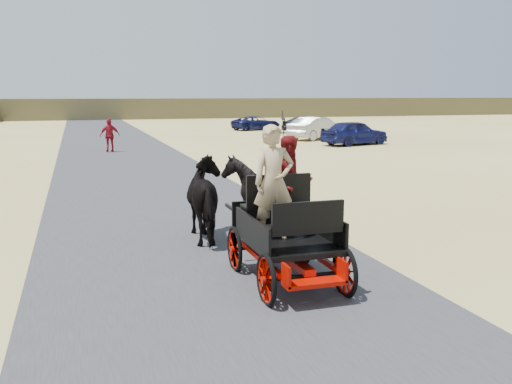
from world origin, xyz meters
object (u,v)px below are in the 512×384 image
object	(u,v)px
carriage	(286,260)
horse_left	(210,199)
car_c	(308,125)
pedestrian	(110,135)
car_d	(256,123)
car_b	(317,128)
horse_right	(261,196)
car_a	(354,133)

from	to	relation	value
carriage	horse_left	size ratio (longest dim) A/B	1.20
horse_left	car_c	distance (m)	33.09
pedestrian	car_c	bearing A→B (deg)	-154.33
pedestrian	car_d	world-z (taller)	pedestrian
car_b	car_d	size ratio (longest dim) A/B	1.09
car_b	horse_right	bearing A→B (deg)	124.32
pedestrian	car_a	world-z (taller)	pedestrian
car_a	car_d	size ratio (longest dim) A/B	1.03
carriage	car_d	size ratio (longest dim) A/B	0.58
pedestrian	car_a	xyz separation A→B (m)	(13.95, -0.04, -0.14)
horse_left	car_a	size ratio (longest dim) A/B	0.47
car_c	horse_left	bearing A→B (deg)	171.87
horse_left	car_c	size ratio (longest dim) A/B	0.49
horse_left	horse_right	distance (m)	1.10
horse_left	car_a	distance (m)	23.04
horse_left	car_d	world-z (taller)	horse_left
car_b	car_c	size ratio (longest dim) A/B	1.09
pedestrian	car_c	size ratio (longest dim) A/B	0.42
horse_left	horse_right	xyz separation A→B (m)	(1.10, 0.00, 0.00)
pedestrian	horse_left	bearing A→B (deg)	83.72
car_a	car_c	bearing A→B (deg)	-23.92
carriage	car_b	world-z (taller)	car_b
horse_right	pedestrian	size ratio (longest dim) A/B	0.98
horse_right	pedestrian	world-z (taller)	pedestrian
car_b	pedestrian	bearing A→B (deg)	78.60
pedestrian	car_d	bearing A→B (deg)	-139.23
horse_right	car_a	bearing A→B (deg)	-122.19
car_c	horse_right	bearing A→B (deg)	173.61
car_a	car_d	xyz separation A→B (m)	(-1.33, 14.95, -0.15)
horse_right	car_c	xyz separation A→B (m)	(13.47, 29.71, -0.25)
horse_right	car_d	xyz separation A→B (m)	(10.62, 33.93, -0.28)
horse_left	pedestrian	xyz separation A→B (m)	(-0.90, 19.02, 0.02)
horse_right	car_b	bearing A→B (deg)	-116.10
carriage	car_a	bearing A→B (deg)	60.37
horse_right	car_c	bearing A→B (deg)	-114.38
car_a	car_b	world-z (taller)	car_b
horse_left	car_b	bearing A→B (deg)	-118.23
car_b	car_c	xyz separation A→B (m)	(1.98, 6.27, -0.14)
car_c	car_d	xyz separation A→B (m)	(-2.84, 4.22, -0.02)
car_b	car_a	bearing A→B (deg)	156.38
carriage	horse_left	bearing A→B (deg)	100.39
car_a	car_c	size ratio (longest dim) A/B	1.04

